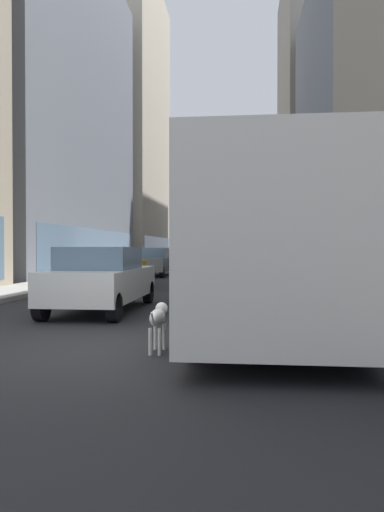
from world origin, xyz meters
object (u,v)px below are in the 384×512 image
transit_bus (263,240)px  car_black_suv (210,255)px  car_yellow_taxi (112,268)px  dalmatian_dog (158,318)px  car_grey_wagon (154,262)px  box_truck (229,247)px  car_white_van (102,278)px

transit_bus → car_black_suv: (-4.00, 41.13, -0.95)m
car_yellow_taxi → dalmatian_dog: size_ratio=4.96×
car_grey_wagon → dalmatian_dog: 20.62m
car_grey_wagon → box_truck: box_truck is taller
car_yellow_taxi → car_black_suv: same height
car_yellow_taxi → car_black_suv: bearing=87.3°
box_truck → car_black_suv: bearing=99.7°
car_yellow_taxi → car_grey_wagon: bearing=90.0°
box_truck → car_yellow_taxi: bearing=-101.5°
car_grey_wagon → dalmatian_dog: size_ratio=4.97×
car_grey_wagon → car_black_suv: same height
transit_bus → car_white_van: transit_bus is taller
car_black_suv → box_truck: bearing=-80.3°
car_yellow_taxi → car_black_suv: size_ratio=1.12×
car_yellow_taxi → box_truck: 20.05m
car_black_suv → dalmatian_dog: 45.00m
car_grey_wagon → car_black_suv: bearing=86.3°
car_black_suv → box_truck: (2.40, -14.01, 0.84)m
transit_bus → car_black_suv: transit_bus is taller
car_white_van → dalmatian_dog: 5.11m
transit_bus → dalmatian_dog: (-1.75, -3.81, -1.26)m
car_yellow_taxi → dalmatian_dog: (3.85, -11.30, -0.31)m
box_truck → car_white_van: bearing=-95.2°
box_truck → dalmatian_dog: bearing=-90.3°
transit_bus → car_white_van: 4.18m
transit_bus → car_grey_wagon: size_ratio=2.41×
car_yellow_taxi → box_truck: bearing=78.5°
transit_bus → car_grey_wagon: (-5.60, 16.44, -0.95)m
car_white_van → dalmatian_dog: car_white_van is taller
transit_bus → car_white_van: (-4.00, 0.76, -0.95)m
transit_bus → car_yellow_taxi: bearing=126.8°
dalmatian_dog → car_white_van: bearing=116.2°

